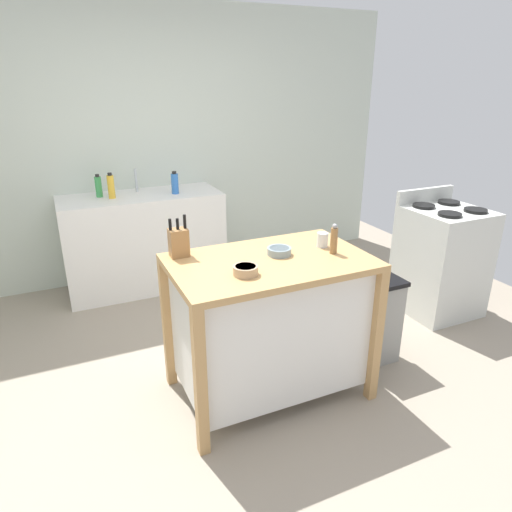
# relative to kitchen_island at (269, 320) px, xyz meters

# --- Properties ---
(ground_plane) EXTENTS (6.19, 6.19, 0.00)m
(ground_plane) POSITION_rel_kitchen_island_xyz_m (-0.21, 0.12, -0.52)
(ground_plane) COLOR gray
(ground_plane) RESTS_ON ground
(wall_back) EXTENTS (5.19, 0.10, 2.60)m
(wall_back) POSITION_rel_kitchen_island_xyz_m (-0.21, 2.32, 0.78)
(wall_back) COLOR silver
(wall_back) RESTS_ON ground
(kitchen_island) EXTENTS (1.19, 0.74, 0.93)m
(kitchen_island) POSITION_rel_kitchen_island_xyz_m (0.00, 0.00, 0.00)
(kitchen_island) COLOR tan
(kitchen_island) RESTS_ON ground
(knife_block) EXTENTS (0.11, 0.09, 0.25)m
(knife_block) POSITION_rel_kitchen_island_xyz_m (-0.47, 0.27, 0.50)
(knife_block) COLOR #9E7042
(knife_block) RESTS_ON kitchen_island
(bowl_ceramic_wide) EXTENTS (0.15, 0.15, 0.05)m
(bowl_ceramic_wide) POSITION_rel_kitchen_island_xyz_m (0.08, 0.04, 0.43)
(bowl_ceramic_wide) COLOR gray
(bowl_ceramic_wide) RESTS_ON kitchen_island
(bowl_stoneware_deep) EXTENTS (0.14, 0.14, 0.05)m
(bowl_stoneware_deep) POSITION_rel_kitchen_island_xyz_m (-0.22, -0.15, 0.44)
(bowl_stoneware_deep) COLOR tan
(bowl_stoneware_deep) RESTS_ON kitchen_island
(drinking_cup) EXTENTS (0.07, 0.07, 0.09)m
(drinking_cup) POSITION_rel_kitchen_island_xyz_m (0.40, 0.06, 0.46)
(drinking_cup) COLOR silver
(drinking_cup) RESTS_ON kitchen_island
(pepper_grinder) EXTENTS (0.04, 0.04, 0.19)m
(pepper_grinder) POSITION_rel_kitchen_island_xyz_m (0.40, -0.07, 0.50)
(pepper_grinder) COLOR olive
(pepper_grinder) RESTS_ON kitchen_island
(trash_bin) EXTENTS (0.36, 0.28, 0.63)m
(trash_bin) POSITION_rel_kitchen_island_xyz_m (0.83, 0.02, -0.20)
(trash_bin) COLOR gray
(trash_bin) RESTS_ON ground
(sink_counter) EXTENTS (1.47, 0.60, 0.92)m
(sink_counter) POSITION_rel_kitchen_island_xyz_m (-0.37, 1.97, -0.06)
(sink_counter) COLOR white
(sink_counter) RESTS_ON ground
(sink_faucet) EXTENTS (0.02, 0.02, 0.22)m
(sink_faucet) POSITION_rel_kitchen_island_xyz_m (-0.37, 2.11, 0.51)
(sink_faucet) COLOR #B7BCC1
(sink_faucet) RESTS_ON sink_counter
(bottle_dish_soap) EXTENTS (0.06, 0.06, 0.21)m
(bottle_dish_soap) POSITION_rel_kitchen_island_xyz_m (-0.72, 2.05, 0.50)
(bottle_dish_soap) COLOR green
(bottle_dish_soap) RESTS_ON sink_counter
(bottle_spray_cleaner) EXTENTS (0.06, 0.06, 0.23)m
(bottle_spray_cleaner) POSITION_rel_kitchen_island_xyz_m (-0.63, 1.95, 0.51)
(bottle_spray_cleaner) COLOR yellow
(bottle_spray_cleaner) RESTS_ON sink_counter
(bottle_hand_soap) EXTENTS (0.07, 0.07, 0.21)m
(bottle_hand_soap) POSITION_rel_kitchen_island_xyz_m (-0.06, 1.88, 0.50)
(bottle_hand_soap) COLOR blue
(bottle_hand_soap) RESTS_ON sink_counter
(stove) EXTENTS (0.60, 0.60, 1.04)m
(stove) POSITION_rel_kitchen_island_xyz_m (1.84, 0.41, -0.05)
(stove) COLOR silver
(stove) RESTS_ON ground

